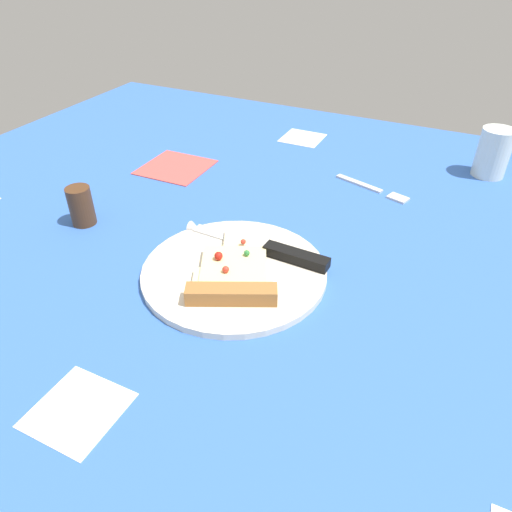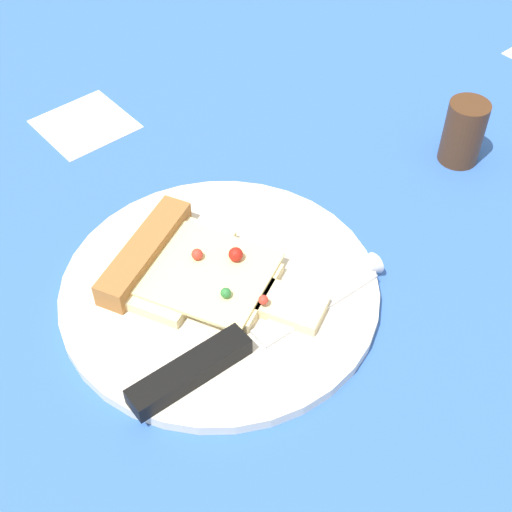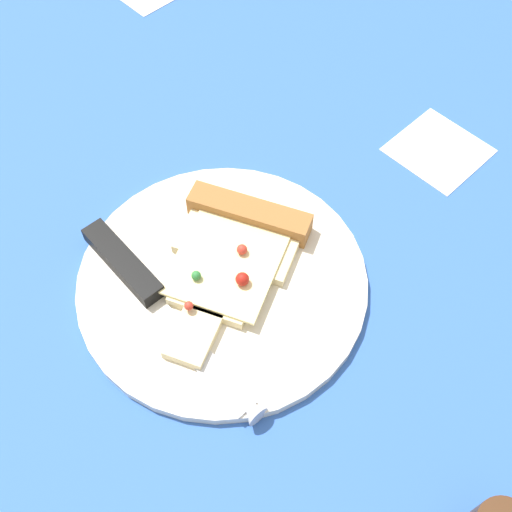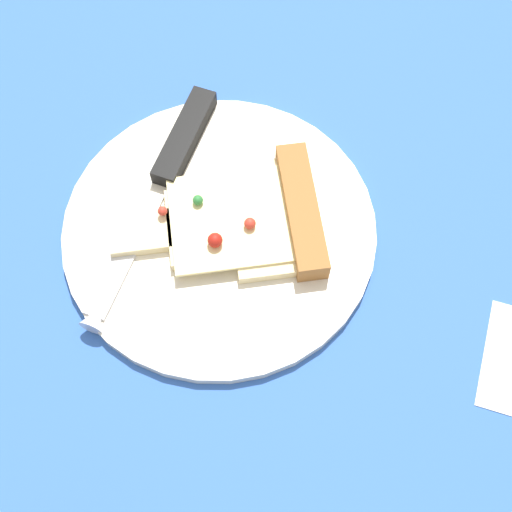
% 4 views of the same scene
% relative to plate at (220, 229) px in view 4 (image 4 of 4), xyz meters
% --- Properties ---
extents(ground_plane, '(1.33, 1.33, 0.03)m').
position_rel_plate_xyz_m(ground_plane, '(-0.09, 0.07, -0.02)').
color(ground_plane, '#3360B7').
rests_on(ground_plane, ground).
extents(plate, '(0.27, 0.27, 0.01)m').
position_rel_plate_xyz_m(plate, '(0.00, 0.00, 0.00)').
color(plate, silver).
rests_on(plate, ground_plane).
extents(pizza_slice, '(0.15, 0.19, 0.03)m').
position_rel_plate_xyz_m(pizza_slice, '(0.01, -0.02, 0.01)').
color(pizza_slice, beige).
rests_on(pizza_slice, plate).
extents(knife, '(0.24, 0.03, 0.02)m').
position_rel_plate_xyz_m(knife, '(0.03, 0.06, 0.01)').
color(knife, silver).
rests_on(knife, plate).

